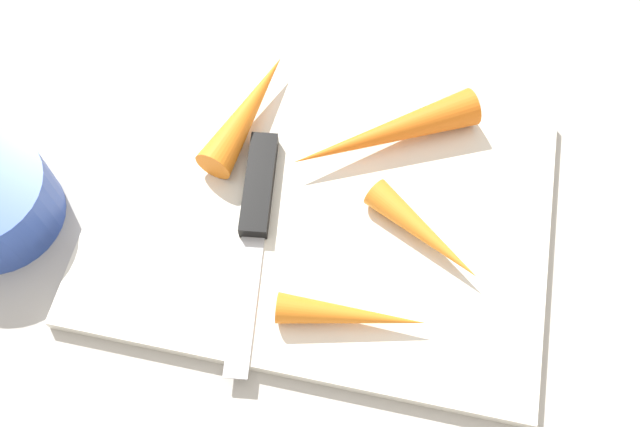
{
  "coord_description": "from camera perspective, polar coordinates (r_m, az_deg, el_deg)",
  "views": [
    {
      "loc": [
        0.05,
        -0.24,
        0.5
      ],
      "look_at": [
        0.0,
        0.0,
        0.01
      ],
      "focal_mm": 38.83,
      "sensor_mm": 36.0,
      "label": 1
    }
  ],
  "objects": [
    {
      "name": "carrot_shortest",
      "position": [
        0.53,
        8.58,
        -1.6
      ],
      "size": [
        0.1,
        0.08,
        0.02
      ],
      "primitive_type": "cone",
      "rotation": [
        0.0,
        1.57,
        5.71
      ],
      "color": "orange",
      "rests_on": "cutting_board"
    },
    {
      "name": "carrot_longest",
      "position": [
        0.57,
        5.31,
        6.54
      ],
      "size": [
        0.15,
        0.11,
        0.03
      ],
      "primitive_type": "cone",
      "rotation": [
        0.0,
        1.57,
        3.7
      ],
      "color": "orange",
      "rests_on": "cutting_board"
    },
    {
      "name": "ground_plane",
      "position": [
        0.56,
        0.0,
        -0.55
      ],
      "size": [
        1.4,
        1.4,
        0.0
      ],
      "primitive_type": "plane",
      "color": "#ADA8A0"
    },
    {
      "name": "carrot_long",
      "position": [
        0.58,
        -5.96,
        8.45
      ],
      "size": [
        0.06,
        0.12,
        0.03
      ],
      "primitive_type": "cone",
      "rotation": [
        0.0,
        1.57,
        1.34
      ],
      "color": "orange",
      "rests_on": "cutting_board"
    },
    {
      "name": "cutting_board",
      "position": [
        0.55,
        0.0,
        -0.28
      ],
      "size": [
        0.36,
        0.26,
        0.01
      ],
      "primitive_type": "cube",
      "color": "silver",
      "rests_on": "ground_plane"
    },
    {
      "name": "knife",
      "position": [
        0.55,
        -5.19,
        1.18
      ],
      "size": [
        0.05,
        0.2,
        0.01
      ],
      "rotation": [
        0.0,
        0.0,
        4.84
      ],
      "color": "#B7B7BC",
      "rests_on": "cutting_board"
    },
    {
      "name": "carrot_short",
      "position": [
        0.5,
        2.62,
        -8.39
      ],
      "size": [
        0.11,
        0.03,
        0.02
      ],
      "primitive_type": "cone",
      "rotation": [
        0.0,
        1.57,
        0.1
      ],
      "color": "orange",
      "rests_on": "cutting_board"
    }
  ]
}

